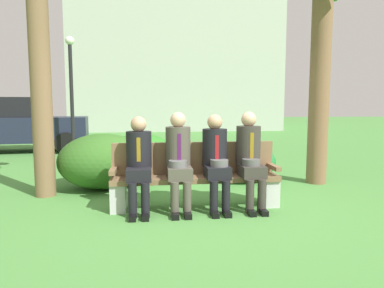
{
  "coord_description": "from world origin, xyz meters",
  "views": [
    {
      "loc": [
        -0.79,
        -4.59,
        1.4
      ],
      "look_at": [
        -0.14,
        0.46,
        0.85
      ],
      "focal_mm": 32.22,
      "sensor_mm": 36.0,
      "label": 1
    }
  ],
  "objects_px": {
    "street_lamp": "(71,83)",
    "building_backdrop": "(174,42)",
    "seated_man_centerleft": "(179,156)",
    "parked_car_near": "(20,125)",
    "seated_man_leftmost": "(139,159)",
    "seated_man_rightmost": "(250,155)",
    "shrub_near_bench": "(140,155)",
    "park_bench": "(195,176)",
    "seated_man_centerright": "(216,157)",
    "shrub_mid_lawn": "(245,162)",
    "shrub_far_lawn": "(103,161)"
  },
  "relations": [
    {
      "from": "seated_man_centerleft",
      "to": "building_backdrop",
      "type": "relative_size",
      "value": 0.1
    },
    {
      "from": "seated_man_centerleft",
      "to": "seated_man_centerright",
      "type": "bearing_deg",
      "value": -0.36
    },
    {
      "from": "seated_man_rightmost",
      "to": "shrub_mid_lawn",
      "type": "distance_m",
      "value": 1.77
    },
    {
      "from": "seated_man_leftmost",
      "to": "seated_man_rightmost",
      "type": "relative_size",
      "value": 0.95
    },
    {
      "from": "park_bench",
      "to": "street_lamp",
      "type": "xyz_separation_m",
      "value": [
        -2.71,
        5.2,
        1.61
      ]
    },
    {
      "from": "parked_car_near",
      "to": "seated_man_rightmost",
      "type": "bearing_deg",
      "value": -51.51
    },
    {
      "from": "building_backdrop",
      "to": "seated_man_centerright",
      "type": "bearing_deg",
      "value": -92.68
    },
    {
      "from": "park_bench",
      "to": "seated_man_centerright",
      "type": "distance_m",
      "value": 0.42
    },
    {
      "from": "seated_man_centerright",
      "to": "seated_man_rightmost",
      "type": "relative_size",
      "value": 0.97
    },
    {
      "from": "seated_man_centerleft",
      "to": "shrub_mid_lawn",
      "type": "xyz_separation_m",
      "value": [
        1.41,
        1.68,
        -0.37
      ]
    },
    {
      "from": "seated_man_rightmost",
      "to": "parked_car_near",
      "type": "height_order",
      "value": "parked_car_near"
    },
    {
      "from": "street_lamp",
      "to": "building_backdrop",
      "type": "height_order",
      "value": "building_backdrop"
    },
    {
      "from": "park_bench",
      "to": "seated_man_leftmost",
      "type": "relative_size",
      "value": 1.82
    },
    {
      "from": "seated_man_centerright",
      "to": "parked_car_near",
      "type": "xyz_separation_m",
      "value": [
        -4.83,
        6.69,
        0.12
      ]
    },
    {
      "from": "seated_man_rightmost",
      "to": "seated_man_leftmost",
      "type": "bearing_deg",
      "value": -179.99
    },
    {
      "from": "seated_man_centerleft",
      "to": "seated_man_rightmost",
      "type": "relative_size",
      "value": 1.0
    },
    {
      "from": "seated_man_centerleft",
      "to": "seated_man_rightmost",
      "type": "xyz_separation_m",
      "value": [
        0.99,
        0.0,
        0.0
      ]
    },
    {
      "from": "seated_man_leftmost",
      "to": "building_backdrop",
      "type": "bearing_deg",
      "value": 84.1
    },
    {
      "from": "parked_car_near",
      "to": "building_backdrop",
      "type": "relative_size",
      "value": 0.32
    },
    {
      "from": "shrub_far_lawn",
      "to": "parked_car_near",
      "type": "bearing_deg",
      "value": 120.89
    },
    {
      "from": "seated_man_centerright",
      "to": "seated_man_rightmost",
      "type": "xyz_separation_m",
      "value": [
        0.48,
        0.0,
        0.02
      ]
    },
    {
      "from": "seated_man_leftmost",
      "to": "shrub_near_bench",
      "type": "distance_m",
      "value": 2.3
    },
    {
      "from": "park_bench",
      "to": "shrub_mid_lawn",
      "type": "distance_m",
      "value": 1.94
    },
    {
      "from": "seated_man_leftmost",
      "to": "seated_man_rightmost",
      "type": "height_order",
      "value": "seated_man_rightmost"
    },
    {
      "from": "shrub_near_bench",
      "to": "building_backdrop",
      "type": "distance_m",
      "value": 17.03
    },
    {
      "from": "parked_car_near",
      "to": "street_lamp",
      "type": "xyz_separation_m",
      "value": [
        1.85,
        -1.36,
        1.21
      ]
    },
    {
      "from": "park_bench",
      "to": "shrub_mid_lawn",
      "type": "bearing_deg",
      "value": 53.1
    },
    {
      "from": "seated_man_centerleft",
      "to": "shrub_mid_lawn",
      "type": "bearing_deg",
      "value": 50.1
    },
    {
      "from": "seated_man_centerleft",
      "to": "park_bench",
      "type": "bearing_deg",
      "value": 28.62
    },
    {
      "from": "shrub_far_lawn",
      "to": "street_lamp",
      "type": "relative_size",
      "value": 0.46
    },
    {
      "from": "seated_man_rightmost",
      "to": "seated_man_centerright",
      "type": "bearing_deg",
      "value": -179.58
    },
    {
      "from": "seated_man_centerleft",
      "to": "shrub_near_bench",
      "type": "distance_m",
      "value": 2.37
    },
    {
      "from": "park_bench",
      "to": "seated_man_leftmost",
      "type": "distance_m",
      "value": 0.83
    },
    {
      "from": "seated_man_leftmost",
      "to": "street_lamp",
      "type": "relative_size",
      "value": 0.39
    },
    {
      "from": "shrub_mid_lawn",
      "to": "seated_man_centerright",
      "type": "bearing_deg",
      "value": -117.96
    },
    {
      "from": "park_bench",
      "to": "seated_man_leftmost",
      "type": "xyz_separation_m",
      "value": [
        -0.77,
        -0.13,
        0.28
      ]
    },
    {
      "from": "park_bench",
      "to": "parked_car_near",
      "type": "relative_size",
      "value": 0.57
    },
    {
      "from": "seated_man_centerleft",
      "to": "parked_car_near",
      "type": "xyz_separation_m",
      "value": [
        -4.32,
        6.68,
        0.1
      ]
    },
    {
      "from": "street_lamp",
      "to": "shrub_mid_lawn",
      "type": "bearing_deg",
      "value": -43.25
    },
    {
      "from": "seated_man_rightmost",
      "to": "parked_car_near",
      "type": "xyz_separation_m",
      "value": [
        -5.31,
        6.68,
        0.1
      ]
    },
    {
      "from": "shrub_far_lawn",
      "to": "street_lamp",
      "type": "height_order",
      "value": "street_lamp"
    },
    {
      "from": "parked_car_near",
      "to": "shrub_mid_lawn",
      "type": "bearing_deg",
      "value": -41.13
    },
    {
      "from": "shrub_mid_lawn",
      "to": "building_backdrop",
      "type": "bearing_deg",
      "value": 90.12
    },
    {
      "from": "seated_man_centerright",
      "to": "shrub_near_bench",
      "type": "relative_size",
      "value": 0.93
    },
    {
      "from": "seated_man_centerright",
      "to": "shrub_mid_lawn",
      "type": "relative_size",
      "value": 1.12
    },
    {
      "from": "seated_man_centerright",
      "to": "parked_car_near",
      "type": "height_order",
      "value": "parked_car_near"
    },
    {
      "from": "shrub_far_lawn",
      "to": "seated_man_centerleft",
      "type": "bearing_deg",
      "value": -50.49
    },
    {
      "from": "seated_man_rightmost",
      "to": "street_lamp",
      "type": "relative_size",
      "value": 0.4
    },
    {
      "from": "seated_man_rightmost",
      "to": "shrub_near_bench",
      "type": "distance_m",
      "value": 2.78
    },
    {
      "from": "shrub_near_bench",
      "to": "park_bench",
      "type": "bearing_deg",
      "value": -69.61
    }
  ]
}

